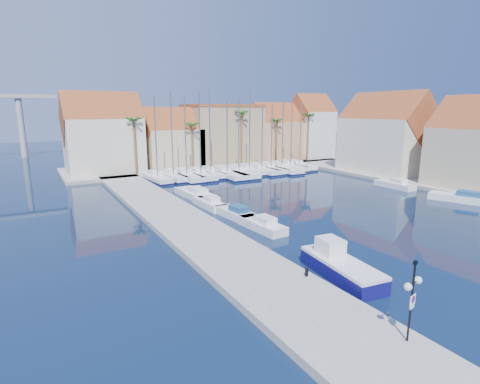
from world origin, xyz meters
name	(u,v)px	position (x,y,z in m)	size (l,w,h in m)	color
ground	(354,253)	(0.00, 0.00, 0.00)	(260.00, 260.00, 0.00)	black
quay_west	(182,222)	(-9.00, 13.50, 0.25)	(6.00, 77.00, 0.50)	gray
shore_north	(209,165)	(10.00, 48.00, 0.25)	(54.00, 16.00, 0.50)	gray
shore_east	(431,181)	(32.00, 15.00, 0.25)	(12.00, 60.00, 0.50)	gray
lamp_post	(413,289)	(-7.00, -9.96, 3.09)	(1.32, 0.56, 3.95)	black
bollard	(307,272)	(-6.60, -2.27, 0.77)	(0.22, 0.22, 0.54)	black
fishing_boat	(340,266)	(-4.00, -2.53, 0.77)	(2.97, 6.80, 2.30)	#110E55
motorboat_west_0	(262,224)	(-3.06, 8.41, 0.51)	(2.18, 5.76, 1.40)	white
motorboat_west_1	(236,213)	(-3.26, 13.05, 0.51)	(2.34, 5.89, 1.40)	white
motorboat_west_2	(210,203)	(-3.82, 18.24, 0.51)	(1.93, 5.58, 1.40)	white
motorboat_west_3	(195,194)	(-3.28, 23.67, 0.51)	(2.90, 7.57, 1.40)	white
motorboat_east_0	(463,198)	(24.04, 5.53, 0.51)	(4.67, 7.47, 1.40)	white
motorboat_east_1	(395,184)	(24.00, 15.16, 0.51)	(1.94, 5.87, 1.40)	white
sailboat_0	(157,178)	(-4.29, 36.76, 0.62)	(2.80, 8.58, 12.94)	white
sailboat_1	(172,176)	(-1.71, 36.82, 0.63)	(2.89, 8.69, 13.61)	white
sailboat_2	(185,176)	(0.32, 36.38, 0.58)	(3.07, 10.59, 12.89)	white
sailboat_3	(200,174)	(2.75, 36.22, 0.61)	(3.26, 10.00, 13.95)	white
sailboat_4	(209,173)	(4.72, 36.73, 0.65)	(2.77, 8.65, 14.34)	white
sailboat_5	(225,173)	(7.15, 35.48, 0.56)	(3.17, 11.91, 12.50)	white
sailboat_6	(237,172)	(9.39, 35.45, 0.56)	(4.01, 11.96, 12.64)	white
sailboat_7	(248,170)	(11.97, 36.20, 0.65)	(2.63, 8.56, 14.35)	white
sailboat_8	(260,170)	(14.14, 35.73, 0.58)	(3.25, 9.94, 11.78)	white
sailboat_9	(270,169)	(16.37, 35.96, 0.58)	(3.22, 9.89, 11.81)	white
sailboat_10	(280,168)	(18.33, 35.53, 0.57)	(3.45, 11.30, 12.35)	white
sailboat_11	(289,166)	(20.94, 36.38, 0.60)	(2.65, 9.83, 13.19)	white
sailboat_12	(298,166)	(22.96, 36.21, 0.59)	(2.92, 9.25, 12.22)	white
building_0	(103,137)	(-10.00, 47.00, 6.52)	(12.30, 9.00, 13.50)	beige
building_1	(172,141)	(2.00, 47.00, 5.30)	(10.30, 8.00, 11.00)	#CCBB90
building_2	(222,134)	(13.00, 48.00, 6.26)	(14.20, 10.20, 11.50)	#9E8661
building_3	(275,134)	(25.00, 47.00, 5.86)	(10.30, 8.00, 12.00)	tan
building_4	(311,128)	(34.00, 46.00, 6.97)	(8.30, 8.00, 14.00)	silver
building_6	(386,136)	(32.00, 24.00, 6.52)	(9.00, 14.30, 13.50)	beige
palm_0	(134,122)	(-6.00, 42.00, 9.08)	(2.60, 2.60, 10.15)	brown
palm_1	(192,126)	(4.00, 42.00, 8.14)	(2.60, 2.60, 9.15)	brown
palm_2	(242,115)	(14.00, 42.00, 10.02)	(2.60, 2.60, 11.15)	brown
palm_3	(277,122)	(22.00, 42.00, 8.61)	(2.60, 2.60, 9.65)	brown
palm_4	(309,117)	(30.00, 42.00, 9.55)	(2.60, 2.60, 10.65)	brown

